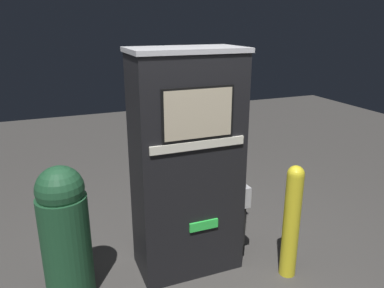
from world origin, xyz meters
The scene contains 4 objects.
ground_plane centered at (0.00, 0.00, 0.00)m, with size 14.00×14.00×0.00m, color #423F3D.
gas_pump centered at (0.00, 0.26, 1.04)m, with size 1.05×0.56×2.08m.
safety_bollard centered at (0.82, -0.24, 0.58)m, with size 0.15×0.15×1.10m.
trash_bin centered at (-1.10, 0.23, 0.61)m, with size 0.41×0.41×1.20m.
Camera 1 is at (-1.13, -2.69, 2.28)m, focal length 35.00 mm.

